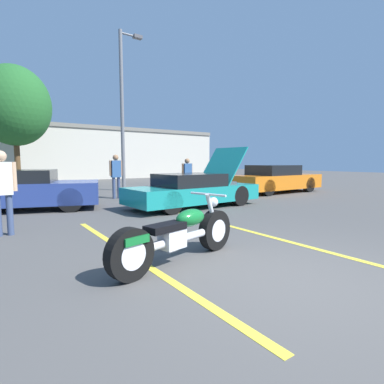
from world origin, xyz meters
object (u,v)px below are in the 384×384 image
(parked_car_right_row, at_px, (275,179))
(spectator_near_motorcycle, at_px, (2,186))
(show_car_hood_open, at_px, (194,190))
(light_pole, at_px, (123,104))
(motorcycle, at_px, (178,236))
(spectator_by_show_car, at_px, (116,172))
(spectator_far_lot, at_px, (187,174))
(parked_car_mid_row, at_px, (27,190))
(tree_background, at_px, (14,106))

(parked_car_right_row, height_order, spectator_near_motorcycle, spectator_near_motorcycle)
(show_car_hood_open, bearing_deg, spectator_near_motorcycle, -172.51)
(light_pole, distance_m, motorcycle, 12.07)
(light_pole, height_order, parked_car_right_row, light_pole)
(spectator_near_motorcycle, distance_m, spectator_by_show_car, 6.07)
(parked_car_right_row, bearing_deg, spectator_near_motorcycle, -167.66)
(light_pole, height_order, spectator_far_lot, light_pole)
(parked_car_right_row, relative_size, parked_car_mid_row, 1.07)
(tree_background, height_order, spectator_near_motorcycle, tree_background)
(light_pole, relative_size, show_car_hood_open, 1.74)
(spectator_near_motorcycle, height_order, spectator_far_lot, spectator_near_motorcycle)
(tree_background, xyz_separation_m, parked_car_mid_row, (-0.63, -10.85, -4.18))
(spectator_by_show_car, height_order, spectator_far_lot, spectator_by_show_car)
(light_pole, xyz_separation_m, show_car_hood_open, (-0.27, -6.53, -3.75))
(light_pole, height_order, parked_car_mid_row, light_pole)
(light_pole, distance_m, spectator_by_show_car, 4.68)
(tree_background, relative_size, spectator_by_show_car, 4.12)
(tree_background, relative_size, spectator_far_lot, 4.49)
(light_pole, height_order, spectator_by_show_car, light_pole)
(light_pole, distance_m, spectator_far_lot, 5.31)
(tree_background, distance_m, spectator_far_lot, 12.51)
(spectator_near_motorcycle, bearing_deg, motorcycle, -58.85)
(show_car_hood_open, xyz_separation_m, parked_car_right_row, (5.77, 1.54, 0.08))
(tree_background, height_order, show_car_hood_open, tree_background)
(tree_background, distance_m, motorcycle, 18.08)
(light_pole, xyz_separation_m, spectator_by_show_car, (-1.57, -2.97, -3.26))
(spectator_far_lot, bearing_deg, spectator_near_motorcycle, -151.90)
(show_car_hood_open, bearing_deg, parked_car_right_row, 11.59)
(spectator_by_show_car, bearing_deg, parked_car_right_row, -15.94)
(show_car_hood_open, distance_m, parked_car_mid_row, 5.13)
(parked_car_mid_row, distance_m, spectator_by_show_car, 3.50)
(motorcycle, height_order, parked_car_mid_row, parked_car_mid_row)
(light_pole, distance_m, parked_car_mid_row, 7.38)
(spectator_by_show_car, bearing_deg, spectator_far_lot, -19.44)
(parked_car_mid_row, xyz_separation_m, spectator_by_show_car, (3.26, 1.20, 0.44))
(show_car_hood_open, relative_size, spectator_by_show_car, 2.59)
(parked_car_mid_row, bearing_deg, parked_car_right_row, 13.06)
(motorcycle, distance_m, show_car_hood_open, 5.44)
(parked_car_mid_row, relative_size, spectator_far_lot, 2.80)
(parked_car_right_row, distance_m, spectator_far_lot, 4.46)
(parked_car_mid_row, bearing_deg, light_pole, 58.42)
(light_pole, relative_size, spectator_far_lot, 4.90)
(spectator_by_show_car, relative_size, spectator_far_lot, 1.09)
(tree_background, distance_m, spectator_near_motorcycle, 14.77)
(light_pole, xyz_separation_m, motorcycle, (-3.56, -10.86, -3.89))
(motorcycle, relative_size, spectator_near_motorcycle, 1.41)
(motorcycle, distance_m, spectator_by_show_car, 8.16)
(parked_car_right_row, height_order, parked_car_mid_row, parked_car_right_row)
(parked_car_right_row, distance_m, spectator_by_show_car, 7.37)
(parked_car_right_row, bearing_deg, show_car_hood_open, -165.71)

